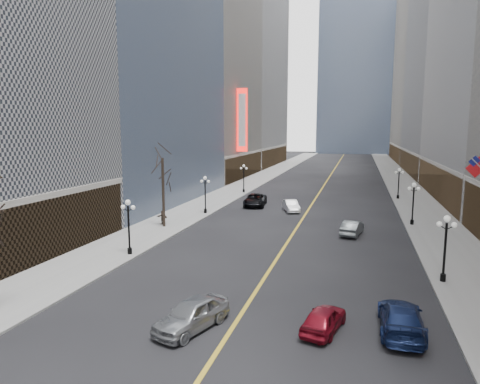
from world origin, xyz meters
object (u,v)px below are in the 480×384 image
Objects in this scene: streetlamp_west_2 at (205,191)px; car_nb_far at (255,200)px; car_nb_mid at (291,206)px; car_nb_near at (192,314)px; car_sb_mid at (324,319)px; streetlamp_east_3 at (399,180)px; streetlamp_east_1 at (446,241)px; streetlamp_west_1 at (129,221)px; car_sb_far at (352,228)px; car_sb_near at (401,318)px; streetlamp_east_2 at (413,199)px; streetlamp_west_3 at (244,175)px.

car_nb_far is (4.54, 7.10, -2.08)m from streetlamp_west_2.
car_nb_near is at bearing -110.47° from car_nb_mid.
streetlamp_west_2 is 31.79m from car_sb_mid.
streetlamp_east_3 is 1.00× the size of streetlamp_west_2.
car_sb_mid is (-7.19, -9.13, -2.25)m from streetlamp_east_1.
streetlamp_west_2 is at bearing 142.67° from streetlamp_east_1.
streetlamp_west_1 is at bearing 180.00° from streetlamp_east_1.
car_sb_mid is 21.23m from car_sb_far.
streetlamp_east_1 is 9.14m from car_sb_near.
car_sb_near reaches higher than car_nb_mid.
streetlamp_east_3 is 0.77× the size of car_nb_far.
streetlamp_east_3 is at bearing -85.52° from car_sb_mid.
car_nb_near reaches higher than car_sb_mid.
streetlamp_west_2 is 11.05m from car_nb_mid.
car_nb_mid is at bearing 121.39° from streetlamp_east_1.
streetlamp_east_2 reaches higher than car_sb_far.
streetlamp_west_3 is 1.03× the size of car_sb_far.
streetlamp_west_2 is at bearing -142.67° from streetlamp_east_3.
streetlamp_west_3 is at bearing 90.00° from streetlamp_west_2.
car_nb_near is 0.89× the size of car_sb_near.
car_sb_near is (10.41, -30.83, 0.05)m from car_nb_mid.
car_sb_mid is (6.61, 1.61, -0.15)m from car_nb_near.
car_nb_near is (-13.80, -28.74, -2.10)m from streetlamp_east_2.
streetlamp_west_3 is at bearing -56.49° from car_sb_mid.
streetlamp_west_1 reaches higher than car_sb_mid.
car_nb_near is at bearing 13.79° from car_sb_near.
streetlamp_east_1 reaches higher than car_nb_far.
car_nb_mid is at bearing 161.51° from streetlamp_east_2.
car_sb_near is (20.21, -44.22, -2.14)m from streetlamp_west_3.
car_nb_mid is 1.13× the size of car_sb_mid.
streetlamp_west_2 and streetlamp_west_3 have the same top height.
car_nb_far is 1.53× the size of car_sb_mid.
streetlamp_west_2 is at bearing -52.22° from car_sb_near.
streetlamp_west_1 is (-23.60, 0.00, 0.00)m from streetlamp_east_1.
streetlamp_east_3 is at bearing 0.00° from streetlamp_west_3.
streetlamp_west_3 is 48.07m from car_sb_mid.
streetlamp_west_2 reaches higher than car_nb_mid.
car_nb_mid is (-13.80, 22.62, -2.19)m from streetlamp_east_1.
streetlamp_west_1 is at bearing -21.97° from car_sb_near.
car_sb_mid is at bearing -29.08° from streetlamp_west_1.
car_nb_mid is at bearing -43.27° from car_sb_far.
streetlamp_east_3 and streetlamp_west_2 have the same top height.
streetlamp_west_3 is 11.99m from car_nb_far.
streetlamp_west_2 is 18.00m from streetlamp_west_3.
streetlamp_east_2 is 29.68m from streetlamp_west_3.
car_sb_near is (15.67, -33.32, -0.06)m from car_nb_far.
streetlamp_east_3 is at bearing -94.23° from car_sb_near.
streetlamp_west_2 is 1.18× the size of car_sb_mid.
streetlamp_east_2 is 1.04× the size of car_nb_mid.
streetlamp_east_2 reaches higher than car_nb_mid.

